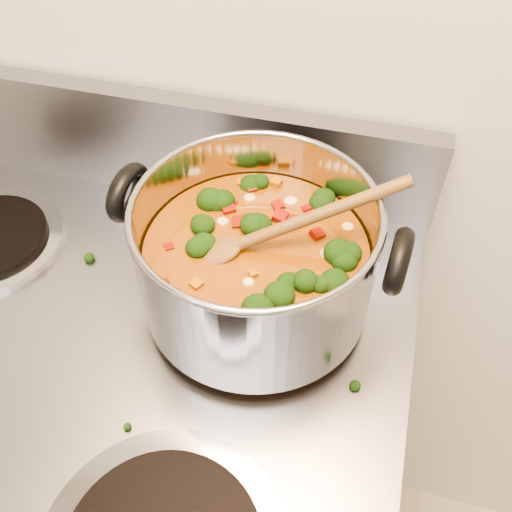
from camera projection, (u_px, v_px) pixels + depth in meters
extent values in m
cube|color=gray|center=(129.00, 504.00, 0.99)|extent=(0.77, 0.67, 0.92)
cube|color=gray|center=(155.00, 145.00, 0.79)|extent=(0.77, 0.03, 0.16)
cylinder|color=#A5A5AD|center=(252.00, 295.00, 0.71)|extent=(0.19, 0.19, 0.01)
cylinder|color=black|center=(251.00, 291.00, 0.71)|extent=(0.15, 0.15, 0.01)
cylinder|color=#9B9BA2|center=(256.00, 256.00, 0.64)|extent=(0.27, 0.27, 0.14)
torus|color=#9B9BA2|center=(256.00, 210.00, 0.59)|extent=(0.27, 0.27, 0.01)
cylinder|color=#7D3F0B|center=(256.00, 272.00, 0.66)|extent=(0.25, 0.25, 0.09)
torus|color=black|center=(128.00, 193.00, 0.64)|extent=(0.03, 0.08, 0.08)
torus|color=black|center=(399.00, 261.00, 0.57)|extent=(0.03, 0.08, 0.08)
ellipsoid|color=black|center=(216.00, 226.00, 0.65)|extent=(0.04, 0.04, 0.03)
ellipsoid|color=black|center=(318.00, 226.00, 0.65)|extent=(0.04, 0.04, 0.03)
ellipsoid|color=black|center=(317.00, 254.00, 0.62)|extent=(0.04, 0.04, 0.03)
ellipsoid|color=black|center=(215.00, 242.00, 0.63)|extent=(0.04, 0.04, 0.03)
ellipsoid|color=black|center=(257.00, 188.00, 0.69)|extent=(0.04, 0.04, 0.03)
ellipsoid|color=black|center=(327.00, 237.00, 0.64)|extent=(0.04, 0.04, 0.03)
ellipsoid|color=black|center=(187.00, 203.00, 0.68)|extent=(0.04, 0.04, 0.03)
ellipsoid|color=black|center=(251.00, 184.00, 0.70)|extent=(0.04, 0.04, 0.03)
ellipsoid|color=black|center=(285.00, 301.00, 0.58)|extent=(0.04, 0.04, 0.03)
ellipsoid|color=black|center=(256.00, 286.00, 0.59)|extent=(0.04, 0.04, 0.03)
ellipsoid|color=black|center=(355.00, 261.00, 0.62)|extent=(0.04, 0.04, 0.03)
ellipsoid|color=#921E05|center=(290.00, 264.00, 0.61)|extent=(0.01, 0.01, 0.01)
ellipsoid|color=#921E05|center=(257.00, 211.00, 0.67)|extent=(0.01, 0.01, 0.01)
ellipsoid|color=#921E05|center=(266.00, 252.00, 0.62)|extent=(0.01, 0.01, 0.01)
ellipsoid|color=#921E05|center=(170.00, 220.00, 0.66)|extent=(0.01, 0.01, 0.01)
ellipsoid|color=#921E05|center=(180.00, 294.00, 0.59)|extent=(0.01, 0.01, 0.01)
ellipsoid|color=#921E05|center=(244.00, 235.00, 0.64)|extent=(0.01, 0.01, 0.01)
ellipsoid|color=#921E05|center=(167.00, 241.00, 0.64)|extent=(0.01, 0.01, 0.01)
ellipsoid|color=#921E05|center=(299.00, 323.00, 0.56)|extent=(0.01, 0.01, 0.01)
ellipsoid|color=#921E05|center=(347.00, 238.00, 0.64)|extent=(0.01, 0.01, 0.01)
ellipsoid|color=#921E05|center=(232.00, 205.00, 0.67)|extent=(0.01, 0.01, 0.01)
ellipsoid|color=#921E05|center=(242.00, 268.00, 0.61)|extent=(0.01, 0.01, 0.01)
ellipsoid|color=#921E05|center=(218.00, 241.00, 0.64)|extent=(0.01, 0.01, 0.01)
ellipsoid|color=#921E05|center=(241.00, 202.00, 0.68)|extent=(0.01, 0.01, 0.01)
ellipsoid|color=#A05608|center=(226.00, 269.00, 0.61)|extent=(0.01, 0.01, 0.01)
ellipsoid|color=#A05608|center=(264.00, 256.00, 0.62)|extent=(0.01, 0.01, 0.01)
ellipsoid|color=#A05608|center=(204.00, 192.00, 0.69)|extent=(0.01, 0.01, 0.01)
ellipsoid|color=#A05608|center=(332.00, 239.00, 0.64)|extent=(0.01, 0.01, 0.01)
ellipsoid|color=#A05608|center=(305.00, 204.00, 0.68)|extent=(0.01, 0.01, 0.01)
ellipsoid|color=#A05608|center=(240.00, 220.00, 0.66)|extent=(0.01, 0.01, 0.01)
ellipsoid|color=#A05608|center=(155.00, 266.00, 0.61)|extent=(0.01, 0.01, 0.01)
ellipsoid|color=#A05608|center=(277.00, 242.00, 0.64)|extent=(0.01, 0.01, 0.01)
ellipsoid|color=#A05608|center=(226.00, 284.00, 0.60)|extent=(0.01, 0.01, 0.01)
ellipsoid|color=beige|center=(251.00, 291.00, 0.59)|extent=(0.02, 0.02, 0.01)
ellipsoid|color=beige|center=(294.00, 231.00, 0.65)|extent=(0.02, 0.02, 0.01)
ellipsoid|color=beige|center=(218.00, 317.00, 0.57)|extent=(0.02, 0.02, 0.01)
ellipsoid|color=beige|center=(201.00, 261.00, 0.62)|extent=(0.02, 0.02, 0.01)
ellipsoid|color=beige|center=(332.00, 229.00, 0.65)|extent=(0.02, 0.02, 0.01)
ellipsoid|color=beige|center=(224.00, 206.00, 0.67)|extent=(0.02, 0.02, 0.01)
ellipsoid|color=beige|center=(260.00, 206.00, 0.67)|extent=(0.02, 0.02, 0.01)
ellipsoid|color=beige|center=(286.00, 229.00, 0.65)|extent=(0.02, 0.02, 0.01)
ellipsoid|color=beige|center=(202.00, 208.00, 0.67)|extent=(0.02, 0.02, 0.01)
ellipsoid|color=brown|center=(216.00, 253.00, 0.63)|extent=(0.08, 0.06, 0.04)
cylinder|color=brown|center=(311.00, 218.00, 0.61)|extent=(0.20, 0.10, 0.09)
ellipsoid|color=black|center=(397.00, 351.00, 0.66)|extent=(0.01, 0.01, 0.01)
ellipsoid|color=black|center=(399.00, 336.00, 0.67)|extent=(0.01, 0.01, 0.01)
ellipsoid|color=black|center=(171.00, 217.00, 0.80)|extent=(0.01, 0.01, 0.01)
ellipsoid|color=black|center=(195.00, 418.00, 0.60)|extent=(0.01, 0.01, 0.01)
ellipsoid|color=black|center=(258.00, 213.00, 0.81)|extent=(0.01, 0.01, 0.01)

